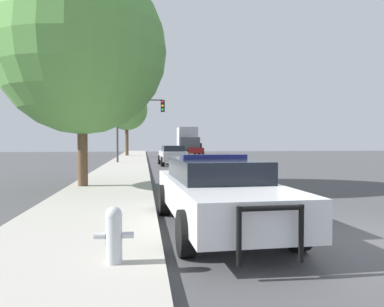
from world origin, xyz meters
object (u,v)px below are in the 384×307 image
at_px(fire_hydrant, 114,233).
at_px(tree_sidewalk_near, 82,50).
at_px(police_car, 217,191).
at_px(car_background_distant, 194,149).
at_px(car_background_midblock, 173,155).
at_px(traffic_light, 137,117).
at_px(tree_sidewalk_far, 127,110).
at_px(box_truck, 187,141).

height_order(fire_hydrant, tree_sidewalk_near, tree_sidewalk_near).
distance_m(police_car, car_background_distant, 35.93).
height_order(police_car, car_background_midblock, police_car).
bearing_deg(tree_sidewalk_near, traffic_light, 83.52).
height_order(fire_hydrant, car_background_distant, car_background_distant).
bearing_deg(tree_sidewalk_near, tree_sidewalk_far, 89.29).
xyz_separation_m(car_background_midblock, box_truck, (3.24, 18.46, 1.02)).
bearing_deg(car_background_distant, police_car, -97.36).
relative_size(car_background_distant, tree_sidewalk_near, 0.54).
distance_m(fire_hydrant, traffic_light, 23.90).
bearing_deg(car_background_distant, traffic_light, -114.19).
distance_m(car_background_distant, tree_sidewalk_far, 8.86).
bearing_deg(tree_sidewalk_far, car_background_midblock, -75.52).
height_order(box_truck, tree_sidewalk_near, tree_sidewalk_near).
height_order(traffic_light, box_truck, traffic_light).
xyz_separation_m(car_background_midblock, tree_sidewalk_far, (-3.90, 15.10, 4.42)).
bearing_deg(fire_hydrant, car_background_distant, 80.76).
height_order(tree_sidewalk_near, tree_sidewalk_far, tree_sidewalk_near).
bearing_deg(car_background_midblock, box_truck, 78.18).
bearing_deg(fire_hydrant, traffic_light, 90.23).
distance_m(fire_hydrant, car_background_distant, 38.47).
xyz_separation_m(box_truck, tree_sidewalk_near, (-7.48, -31.39, 3.23)).
height_order(police_car, traffic_light, traffic_light).
bearing_deg(traffic_light, box_truck, 70.67).
bearing_deg(box_truck, police_car, 85.87).
relative_size(fire_hydrant, car_background_distant, 0.18).
bearing_deg(police_car, car_background_distant, -99.58).
distance_m(box_truck, tree_sidewalk_far, 8.59).
height_order(fire_hydrant, traffic_light, traffic_light).
distance_m(traffic_light, tree_sidewalk_near, 15.03).
height_order(car_background_distant, tree_sidewalk_near, tree_sidewalk_near).
distance_m(car_background_distant, box_truck, 2.51).
xyz_separation_m(police_car, traffic_light, (-1.95, 21.41, 2.83)).
distance_m(police_car, tree_sidewalk_near, 8.61).
relative_size(fire_hydrant, traffic_light, 0.16).
relative_size(car_background_midblock, car_background_distant, 0.99).
distance_m(police_car, traffic_light, 21.68).
relative_size(traffic_light, car_background_distant, 1.14).
relative_size(traffic_light, tree_sidewalk_far, 0.67).
relative_size(police_car, tree_sidewalk_near, 0.69).
bearing_deg(fire_hydrant, tree_sidewalk_far, 92.23).
distance_m(fire_hydrant, box_truck, 40.64).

